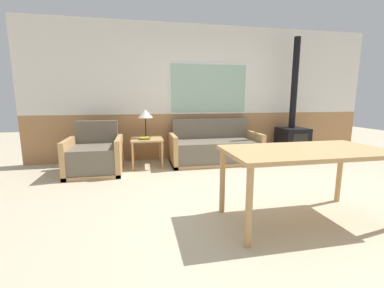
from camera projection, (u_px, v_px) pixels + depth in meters
ground_plane at (264, 205)px, 3.04m from camera, size 16.00×16.00×0.00m
wall_back at (208, 93)px, 5.34m from camera, size 7.20×0.09×2.70m
couch at (215, 149)px, 5.03m from camera, size 1.73×0.81×0.85m
armchair at (95, 157)px, 4.34m from camera, size 0.88×0.87×0.86m
side_table at (147, 143)px, 4.73m from camera, size 0.57×0.57×0.52m
table_lamp at (145, 115)px, 4.74m from camera, size 0.28×0.28×0.53m
book_stack at (145, 138)px, 4.61m from camera, size 0.22×0.15×0.04m
dining_table at (305, 157)px, 2.57m from camera, size 1.61×0.82×0.75m
wood_stove at (293, 132)px, 5.35m from camera, size 0.54×0.56×2.45m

